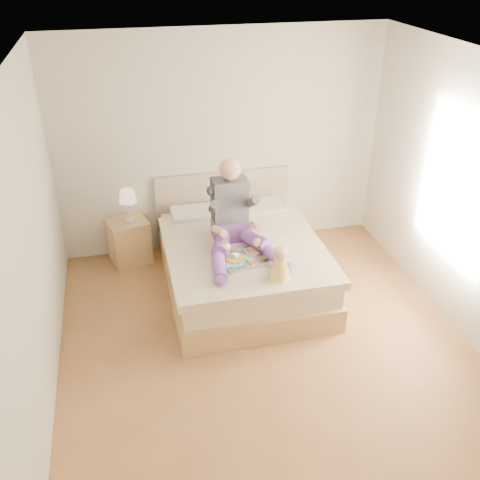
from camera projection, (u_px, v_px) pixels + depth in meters
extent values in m
cube|color=brown|center=(265.00, 342.00, 5.36)|extent=(4.00, 4.20, 0.01)
cube|color=white|center=(273.00, 65.00, 4.01)|extent=(4.00, 4.20, 0.02)
cube|color=beige|center=(221.00, 144.00, 6.46)|extent=(4.00, 0.02, 2.70)
cube|color=beige|center=(374.00, 400.00, 2.91)|extent=(4.00, 0.02, 2.70)
cube|color=beige|center=(29.00, 250.00, 4.29)|extent=(0.02, 4.20, 2.70)
cube|color=beige|center=(471.00, 201.00, 5.08)|extent=(0.02, 4.20, 2.70)
cube|color=white|center=(458.00, 188.00, 5.22)|extent=(0.02, 1.30, 1.60)
cube|color=#F4E3C8|center=(458.00, 188.00, 5.22)|extent=(0.01, 1.18, 1.48)
cube|color=#A6814D|center=(242.00, 276.00, 6.15)|extent=(1.68, 2.13, 0.28)
cube|color=beige|center=(242.00, 257.00, 6.02)|extent=(1.60, 2.05, 0.24)
cube|color=beige|center=(245.00, 251.00, 5.81)|extent=(1.70, 1.80, 0.09)
cube|color=beige|center=(197.00, 216.00, 6.48)|extent=(0.62, 0.40, 0.14)
cube|color=beige|center=(258.00, 209.00, 6.63)|extent=(0.62, 0.40, 0.14)
cube|color=gray|center=(223.00, 207.00, 6.87)|extent=(1.70, 0.08, 1.00)
cube|color=#A6814D|center=(129.00, 241.00, 6.57)|extent=(0.54, 0.50, 0.56)
cylinder|color=silver|center=(130.00, 221.00, 6.40)|extent=(0.11, 0.11, 0.04)
cylinder|color=silver|center=(129.00, 210.00, 6.33)|extent=(0.02, 0.02, 0.23)
cone|color=#FEE6C7|center=(127.00, 196.00, 6.24)|extent=(0.21, 0.21, 0.15)
cube|color=#693990|center=(231.00, 229.00, 5.94)|extent=(0.41, 0.33, 0.19)
cube|color=#35353C|center=(230.00, 200.00, 5.83)|extent=(0.39, 0.25, 0.51)
sphere|color=#E8B691|center=(230.00, 169.00, 5.61)|extent=(0.23, 0.23, 0.23)
cylinder|color=#693990|center=(222.00, 243.00, 5.69)|extent=(0.32, 0.57, 0.23)
cylinder|color=#693990|center=(219.00, 266.00, 5.34)|extent=(0.19, 0.50, 0.13)
sphere|color=#693990|center=(221.00, 280.00, 5.14)|extent=(0.12, 0.12, 0.12)
cylinder|color=#35353C|center=(214.00, 207.00, 5.65)|extent=(0.12, 0.32, 0.26)
cylinder|color=#E8B691|center=(219.00, 231.00, 5.58)|extent=(0.12, 0.33, 0.17)
sphere|color=#E8B691|center=(226.00, 247.00, 5.50)|extent=(0.09, 0.09, 0.09)
cylinder|color=#693990|center=(252.00, 239.00, 5.77)|extent=(0.35, 0.56, 0.23)
cylinder|color=#693990|center=(275.00, 257.00, 5.47)|extent=(0.23, 0.50, 0.13)
sphere|color=#693990|center=(287.00, 269.00, 5.29)|extent=(0.12, 0.12, 0.12)
cylinder|color=#35353C|center=(252.00, 202.00, 5.74)|extent=(0.14, 0.32, 0.26)
cylinder|color=#E8B691|center=(256.00, 226.00, 5.67)|extent=(0.10, 0.33, 0.17)
sphere|color=#E8B691|center=(257.00, 242.00, 5.58)|extent=(0.09, 0.09, 0.09)
cube|color=silver|center=(244.00, 259.00, 5.56)|extent=(0.58, 0.50, 0.01)
cylinder|color=#3FACB5|center=(235.00, 260.00, 5.52)|extent=(0.30, 0.30, 0.02)
cylinder|color=#C78A42|center=(235.00, 258.00, 5.51)|extent=(0.20, 0.20, 0.02)
cylinder|color=white|center=(224.00, 251.00, 5.58)|extent=(0.09, 0.09, 0.10)
torus|color=white|center=(228.00, 250.00, 5.60)|extent=(0.03, 0.07, 0.07)
cylinder|color=#8F5D46|center=(224.00, 247.00, 5.56)|extent=(0.08, 0.08, 0.01)
cylinder|color=white|center=(252.00, 252.00, 5.66)|extent=(0.17, 0.17, 0.01)
cube|color=#C78A42|center=(252.00, 250.00, 5.66)|extent=(0.11, 0.10, 0.02)
cylinder|color=white|center=(251.00, 263.00, 5.47)|extent=(0.17, 0.17, 0.01)
ellipsoid|color=red|center=(254.00, 262.00, 5.45)|extent=(0.04, 0.04, 0.01)
cylinder|color=white|center=(259.00, 246.00, 5.65)|extent=(0.08, 0.08, 0.13)
cylinder|color=gold|center=(259.00, 246.00, 5.65)|extent=(0.07, 0.07, 0.13)
cylinder|color=white|center=(264.00, 259.00, 5.51)|extent=(0.08, 0.08, 0.04)
cylinder|color=#4C2A0A|center=(264.00, 259.00, 5.51)|extent=(0.07, 0.07, 0.03)
cone|color=#F4D04D|center=(280.00, 268.00, 5.21)|extent=(0.22, 0.22, 0.23)
sphere|color=#E8B691|center=(281.00, 253.00, 5.13)|extent=(0.14, 0.14, 0.14)
cylinder|color=#E8B691|center=(275.00, 268.00, 5.34)|extent=(0.11, 0.17, 0.06)
sphere|color=#E8B691|center=(275.00, 264.00, 5.41)|extent=(0.05, 0.05, 0.05)
cylinder|color=#E8B691|center=(271.00, 263.00, 5.20)|extent=(0.09, 0.12, 0.10)
cylinder|color=#E8B691|center=(283.00, 269.00, 5.34)|extent=(0.07, 0.17, 0.06)
sphere|color=#E8B691|center=(283.00, 264.00, 5.41)|extent=(0.05, 0.05, 0.05)
cylinder|color=#E8B691|center=(289.00, 264.00, 5.19)|extent=(0.04, 0.12, 0.10)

